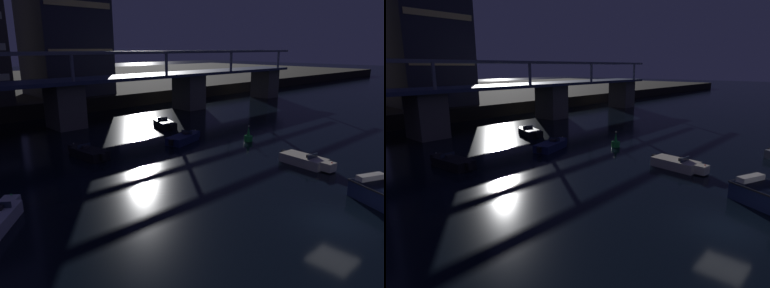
# 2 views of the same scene
# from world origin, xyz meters

# --- Properties ---
(ground_plane) EXTENTS (400.00, 400.00, 0.00)m
(ground_plane) POSITION_xyz_m (0.00, 0.00, 0.00)
(ground_plane) COLOR black
(river_bridge) EXTENTS (91.16, 6.40, 9.38)m
(river_bridge) POSITION_xyz_m (0.00, 35.34, 4.08)
(river_bridge) COLOR #605B51
(river_bridge) RESTS_ON ground
(speedboat_near_center) EXTENTS (2.93, 5.14, 1.16)m
(speedboat_near_center) POSITION_xyz_m (9.20, 27.05, 0.41)
(speedboat_near_center) COLOR black
(speedboat_near_center) RESTS_ON ground
(speedboat_near_right) EXTENTS (2.19, 5.23, 1.16)m
(speedboat_near_right) POSITION_xyz_m (8.23, 6.64, 0.41)
(speedboat_near_right) COLOR beige
(speedboat_near_right) RESTS_ON ground
(speedboat_mid_left) EXTENTS (5.19, 2.73, 1.16)m
(speedboat_mid_left) POSITION_xyz_m (5.86, 19.70, 0.41)
(speedboat_mid_left) COLOR #19234C
(speedboat_mid_left) RESTS_ON ground
(speedboat_mid_center) EXTENTS (2.16, 5.23, 1.16)m
(speedboat_mid_center) POSITION_xyz_m (-4.22, 21.79, 0.41)
(speedboat_mid_center) COLOR black
(speedboat_mid_center) RESTS_ON ground
(channel_buoy) EXTENTS (0.90, 0.90, 1.76)m
(channel_buoy) POSITION_xyz_m (11.26, 15.17, 0.48)
(channel_buoy) COLOR green
(channel_buoy) RESTS_ON ground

